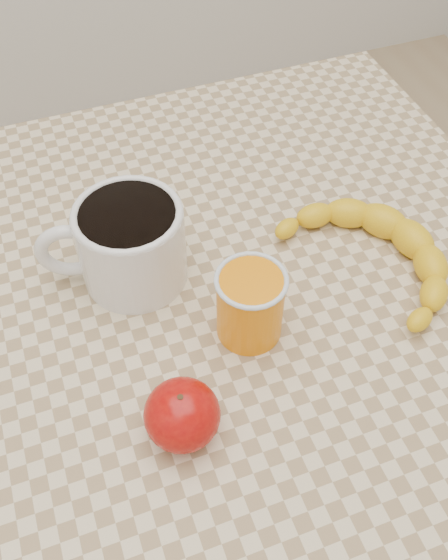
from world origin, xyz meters
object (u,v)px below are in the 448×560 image
object	(u,v)px
coffee_mug	(128,242)
orange_juice_glass	(250,304)
table	(224,334)
banana	(375,254)
apple	(182,415)

from	to	relation	value
coffee_mug	orange_juice_glass	distance (m)	0.15
table	coffee_mug	size ratio (longest dim) A/B	4.50
coffee_mug	banana	size ratio (longest dim) A/B	0.61
coffee_mug	apple	distance (m)	0.21
coffee_mug	apple	world-z (taller)	coffee_mug
banana	coffee_mug	bearing A→B (deg)	148.30
table	coffee_mug	distance (m)	0.18
apple	banana	size ratio (longest dim) A/B	0.30
table	orange_juice_glass	world-z (taller)	orange_juice_glass
table	orange_juice_glass	distance (m)	0.14
orange_juice_glass	banana	distance (m)	0.18
apple	banana	bearing A→B (deg)	24.58
coffee_mug	banana	distance (m)	0.28
orange_juice_glass	apple	size ratio (longest dim) A/B	1.00
apple	coffee_mug	bearing A→B (deg)	88.49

